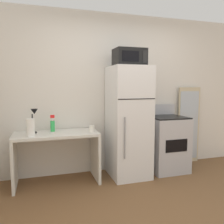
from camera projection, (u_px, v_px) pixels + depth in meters
name	position (u px, v px, depth m)	size (l,w,h in m)	color
ground_plane	(166.00, 219.00, 2.55)	(12.00, 12.00, 0.00)	brown
wall_back_white	(117.00, 93.00, 4.02)	(5.00, 0.10, 2.60)	silver
desk	(56.00, 148.00, 3.46)	(1.20, 0.57, 0.75)	silver
desk_lamp	(34.00, 117.00, 3.37)	(0.14, 0.12, 0.35)	black
spray_bottle	(53.00, 125.00, 3.52)	(0.06, 0.06, 0.25)	green
paper_towel_roll	(31.00, 128.00, 3.18)	(0.11, 0.11, 0.24)	white
coffee_mug	(92.00, 129.00, 3.48)	(0.08, 0.08, 0.10)	white
refrigerator	(128.00, 122.00, 3.71)	(0.58, 0.67, 1.73)	white
microwave	(129.00, 57.00, 3.58)	(0.46, 0.35, 0.26)	black
oven_range	(166.00, 143.00, 3.99)	(0.60, 0.61, 1.10)	#B7B7BC
leaning_mirror	(188.00, 125.00, 4.39)	(0.44, 0.03, 1.40)	#C6B793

